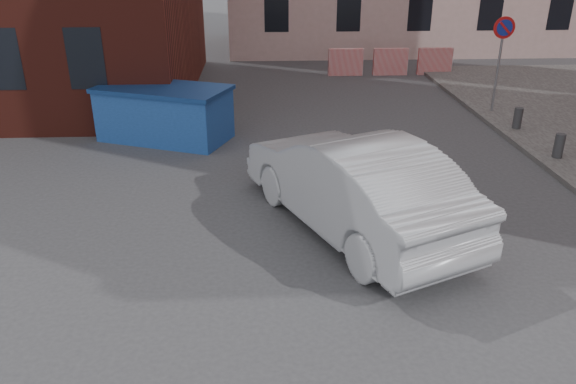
{
  "coord_description": "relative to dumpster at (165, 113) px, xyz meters",
  "views": [
    {
      "loc": [
        -0.75,
        -6.11,
        4.59
      ],
      "look_at": [
        -0.35,
        1.74,
        1.1
      ],
      "focal_mm": 35.0,
      "sensor_mm": 36.0,
      "label": 1
    }
  ],
  "objects": [
    {
      "name": "ground",
      "position": [
        3.16,
        -7.73,
        -0.68
      ],
      "size": [
        120.0,
        120.0,
        0.0
      ],
      "primitive_type": "plane",
      "color": "#38383A",
      "rests_on": "ground"
    },
    {
      "name": "no_parking_sign",
      "position": [
        9.16,
        1.75,
        1.33
      ],
      "size": [
        0.6,
        0.09,
        2.65
      ],
      "color": "gray",
      "rests_on": "sidewalk"
    },
    {
      "name": "barriers",
      "position": [
        7.36,
        7.27,
        -0.18
      ],
      "size": [
        4.7,
        0.18,
        1.0
      ],
      "color": "red",
      "rests_on": "ground"
    },
    {
      "name": "dumpster",
      "position": [
        0.0,
        0.0,
        0.0
      ],
      "size": [
        3.6,
        2.74,
        1.35
      ],
      "rotation": [
        0.0,
        0.0,
        -0.38
      ],
      "color": "#2250A5",
      "rests_on": "ground"
    },
    {
      "name": "silver_car",
      "position": [
        3.96,
        -5.09,
        0.16
      ],
      "size": [
        3.73,
        5.38,
        1.68
      ],
      "primitive_type": "imported",
      "rotation": [
        0.0,
        0.0,
        3.57
      ],
      "color": "#B0B2B8",
      "rests_on": "ground"
    }
  ]
}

